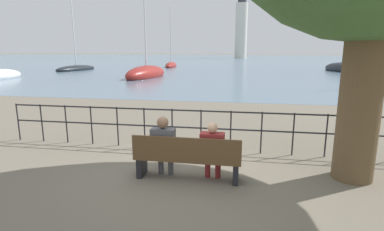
# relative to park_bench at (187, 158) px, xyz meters

# --- Properties ---
(ground_plane) EXTENTS (1000.00, 1000.00, 0.00)m
(ground_plane) POSITION_rel_park_bench_xyz_m (0.00, 0.07, -0.44)
(ground_plane) COLOR #706656
(harbor_water) EXTENTS (600.00, 300.00, 0.01)m
(harbor_water) POSITION_rel_park_bench_xyz_m (0.00, 159.39, -0.44)
(harbor_water) COLOR slate
(harbor_water) RESTS_ON ground_plane
(park_bench) EXTENTS (2.09, 0.45, 0.90)m
(park_bench) POSITION_rel_park_bench_xyz_m (0.00, 0.00, 0.00)
(park_bench) COLOR brown
(park_bench) RESTS_ON ground_plane
(seated_person_left) EXTENTS (0.46, 0.35, 1.24)m
(seated_person_left) POSITION_rel_park_bench_xyz_m (-0.48, 0.08, 0.24)
(seated_person_left) COLOR #4C4C51
(seated_person_left) RESTS_ON ground_plane
(seated_person_right) EXTENTS (0.46, 0.35, 1.16)m
(seated_person_right) POSITION_rel_park_bench_xyz_m (0.48, 0.08, 0.20)
(seated_person_right) COLOR maroon
(seated_person_right) RESTS_ON ground_plane
(promenade_railing) EXTENTS (10.51, 0.04, 1.05)m
(promenade_railing) POSITION_rel_park_bench_xyz_m (-0.00, 1.86, 0.25)
(promenade_railing) COLOR black
(promenade_railing) RESTS_ON ground_plane
(sailboat_0) EXTENTS (2.95, 7.90, 10.38)m
(sailboat_0) POSITION_rel_park_bench_xyz_m (-21.84, 32.70, -0.18)
(sailboat_0) COLOR black
(sailboat_0) RESTS_ON ground_plane
(sailboat_1) EXTENTS (4.24, 9.11, 10.98)m
(sailboat_1) POSITION_rel_park_bench_xyz_m (13.48, 35.98, -0.08)
(sailboat_1) COLOR black
(sailboat_1) RESTS_ON ground_plane
(sailboat_2) EXTENTS (3.03, 7.91, 9.38)m
(sailboat_2) POSITION_rel_park_bench_xyz_m (-8.56, 23.07, -0.08)
(sailboat_2) COLOR maroon
(sailboat_2) RESTS_ON ground_plane
(sailboat_3) EXTENTS (2.55, 7.65, 10.19)m
(sailboat_3) POSITION_rel_park_bench_xyz_m (-11.29, 44.04, -0.14)
(sailboat_3) COLOR maroon
(sailboat_3) RESTS_ON ground_plane
(harbor_lighthouse) EXTENTS (4.76, 4.76, 26.20)m
(harbor_lighthouse) POSITION_rel_park_bench_xyz_m (-1.24, 121.07, 11.74)
(harbor_lighthouse) COLOR silver
(harbor_lighthouse) RESTS_ON ground_plane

